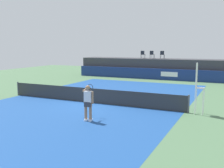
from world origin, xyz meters
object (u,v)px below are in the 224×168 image
at_px(tennis_player, 88,102).
at_px(net_post_near, 18,89).
at_px(net_post_far, 189,104).
at_px(spectator_chair_far_left, 143,54).
at_px(tennis_ball, 51,94).
at_px(spectator_chair_left, 152,54).
at_px(umpire_chair, 198,85).
at_px(spectator_chair_center, 162,54).

bearing_deg(tennis_player, net_post_near, 155.67).
relative_size(net_post_near, net_post_far, 1.00).
xyz_separation_m(spectator_chair_far_left, tennis_ball, (-2.54, -13.90, -2.66)).
xyz_separation_m(spectator_chair_far_left, net_post_far, (7.79, -15.09, -2.19)).
bearing_deg(net_post_near, spectator_chair_left, 69.92).
height_order(tennis_player, tennis_ball, tennis_player).
height_order(spectator_chair_left, tennis_ball, spectator_chair_left).
relative_size(tennis_player, tennis_ball, 26.03).
height_order(spectator_chair_left, net_post_far, spectator_chair_left).
relative_size(spectator_chair_left, umpire_chair, 0.32).
distance_m(spectator_chair_left, net_post_far, 16.97).
relative_size(umpire_chair, tennis_ball, 40.59).
bearing_deg(tennis_ball, net_post_near, -150.23).
height_order(spectator_chair_center, umpire_chair, spectator_chair_center).
bearing_deg(spectator_chair_left, spectator_chair_center, 2.34).
height_order(spectator_chair_far_left, spectator_chair_left, same).
relative_size(spectator_chair_far_left, tennis_player, 0.50).
xyz_separation_m(spectator_chair_center, tennis_ball, (-4.76, -14.27, -2.66)).
bearing_deg(net_post_far, umpire_chair, 0.30).
xyz_separation_m(spectator_chair_center, net_post_far, (5.57, -15.45, -2.19)).
distance_m(spectator_chair_left, tennis_player, 19.37).
relative_size(spectator_chair_left, tennis_player, 0.50).
bearing_deg(spectator_chair_far_left, umpire_chair, -61.36).
bearing_deg(umpire_chair, tennis_player, -141.28).
bearing_deg(net_post_near, tennis_ball, 29.77).
relative_size(spectator_chair_left, net_post_near, 0.89).
distance_m(tennis_player, tennis_ball, 7.91).
xyz_separation_m(spectator_chair_far_left, spectator_chair_left, (1.02, 0.31, 0.00)).
bearing_deg(tennis_ball, spectator_chair_center, 71.54).
xyz_separation_m(tennis_player, tennis_ball, (-6.15, 4.90, -0.92)).
bearing_deg(spectator_chair_left, umpire_chair, -64.87).
bearing_deg(spectator_chair_center, net_post_far, -70.18).
bearing_deg(tennis_player, tennis_ball, 141.45).
xyz_separation_m(spectator_chair_center, tennis_player, (1.38, -19.16, -1.73)).
distance_m(spectator_chair_far_left, tennis_player, 19.22).
relative_size(spectator_chair_left, spectator_chair_center, 1.00).
height_order(net_post_far, tennis_player, tennis_player).
xyz_separation_m(spectator_chair_left, net_post_near, (-5.63, -15.40, -2.19)).
distance_m(spectator_chair_center, net_post_far, 16.57).
distance_m(net_post_near, tennis_ball, 2.43).
bearing_deg(net_post_far, spectator_chair_left, 113.74).
relative_size(spectator_chair_far_left, spectator_chair_left, 1.00).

